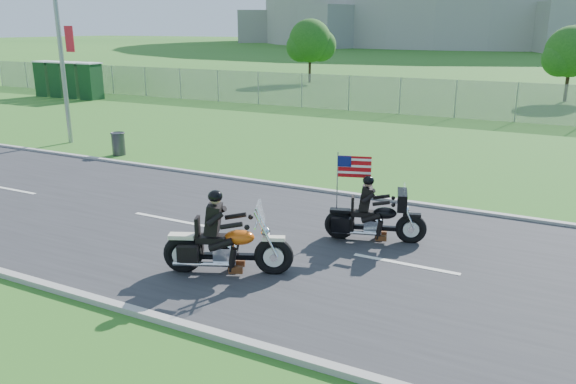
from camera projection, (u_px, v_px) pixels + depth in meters
The scene contains 15 objects.
ground at pixel (238, 234), 13.17m from camera, with size 420.00×420.00×0.00m, color #265A1C.
road at pixel (238, 233), 13.17m from camera, with size 120.00×8.00×0.04m, color #28282B.
curb_north at pixel (311, 189), 16.61m from camera, with size 120.00×0.18×0.12m, color #9E9B93.
curb_south at pixel (114, 306), 9.70m from camera, with size 120.00×0.18×0.12m, color #9E9B93.
fence at pixel (349, 93), 32.14m from camera, with size 60.00×0.03×2.00m, color gray.
streetlight at pixel (60, 1), 22.11m from camera, with size 0.90×2.46×10.00m.
porta_toilet_a at pixel (91, 82), 36.96m from camera, with size 1.10×1.10×2.30m, color #113818.
porta_toilet_b at pixel (76, 81), 37.57m from camera, with size 1.10×1.10×2.30m, color #113818.
porta_toilet_c at pixel (61, 80), 38.19m from camera, with size 1.10×1.10×2.30m, color #113818.
porta_toilet_d at pixel (46, 79), 38.80m from camera, with size 1.10×1.10×2.30m, color #113818.
tree_fence_near at pixel (572, 54), 35.32m from camera, with size 3.52×3.28×4.75m.
tree_fence_mid at pixel (311, 43), 47.38m from camera, with size 3.96×3.69×5.30m.
motorcycle_lead at pixel (226, 248), 10.91m from camera, with size 2.42×1.31×1.73m.
motorcycle_follow at pixel (375, 220), 12.57m from camera, with size 2.23×1.07×1.91m.
trash_can at pixel (118, 144), 21.14m from camera, with size 0.48×0.48×0.83m, color #303034.
Camera 1 is at (6.67, -10.46, 4.70)m, focal length 35.00 mm.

